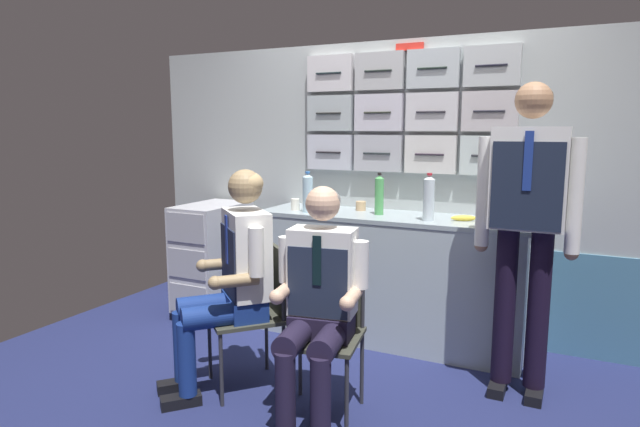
{
  "coord_description": "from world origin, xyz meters",
  "views": [
    {
      "loc": [
        1.29,
        -2.53,
        1.52
      ],
      "look_at": [
        -0.05,
        0.2,
        1.04
      ],
      "focal_mm": 30.58,
      "sensor_mm": 36.0,
      "label": 1
    }
  ],
  "objects_px": {
    "water_bottle_tall": "(429,198)",
    "espresso_cup_small": "(361,206)",
    "folding_chair_right": "(327,316)",
    "crew_member_standing": "(527,211)",
    "service_trolley": "(212,256)",
    "crew_member_left": "(233,270)",
    "snack_banana": "(464,218)",
    "crew_member_right": "(318,297)",
    "folding_chair_left": "(260,300)"
  },
  "relations": [
    {
      "from": "service_trolley",
      "to": "folding_chair_left",
      "type": "distance_m",
      "value": 1.37
    },
    {
      "from": "folding_chair_left",
      "to": "snack_banana",
      "type": "bearing_deg",
      "value": 45.68
    },
    {
      "from": "crew_member_standing",
      "to": "snack_banana",
      "type": "distance_m",
      "value": 0.62
    },
    {
      "from": "service_trolley",
      "to": "espresso_cup_small",
      "type": "bearing_deg",
      "value": 10.3
    },
    {
      "from": "crew_member_right",
      "to": "water_bottle_tall",
      "type": "xyz_separation_m",
      "value": [
        0.26,
        1.12,
        0.39
      ]
    },
    {
      "from": "folding_chair_right",
      "to": "crew_member_right",
      "type": "bearing_deg",
      "value": -80.24
    },
    {
      "from": "folding_chair_right",
      "to": "water_bottle_tall",
      "type": "height_order",
      "value": "water_bottle_tall"
    },
    {
      "from": "folding_chair_right",
      "to": "snack_banana",
      "type": "xyz_separation_m",
      "value": [
        0.5,
        1.06,
        0.41
      ]
    },
    {
      "from": "folding_chair_left",
      "to": "crew_member_left",
      "type": "bearing_deg",
      "value": -132.34
    },
    {
      "from": "folding_chair_left",
      "to": "crew_member_left",
      "type": "distance_m",
      "value": 0.25
    },
    {
      "from": "crew_member_left",
      "to": "espresso_cup_small",
      "type": "height_order",
      "value": "crew_member_left"
    },
    {
      "from": "crew_member_left",
      "to": "crew_member_right",
      "type": "xyz_separation_m",
      "value": [
        0.6,
        -0.12,
        -0.04
      ]
    },
    {
      "from": "snack_banana",
      "to": "folding_chair_right",
      "type": "bearing_deg",
      "value": -115.22
    },
    {
      "from": "crew_member_left",
      "to": "snack_banana",
      "type": "distance_m",
      "value": 1.55
    },
    {
      "from": "crew_member_left",
      "to": "snack_banana",
      "type": "bearing_deg",
      "value": 45.89
    },
    {
      "from": "folding_chair_right",
      "to": "crew_member_right",
      "type": "relative_size",
      "value": 0.68
    },
    {
      "from": "crew_member_left",
      "to": "water_bottle_tall",
      "type": "distance_m",
      "value": 1.37
    },
    {
      "from": "espresso_cup_small",
      "to": "snack_banana",
      "type": "height_order",
      "value": "espresso_cup_small"
    },
    {
      "from": "service_trolley",
      "to": "water_bottle_tall",
      "type": "height_order",
      "value": "water_bottle_tall"
    },
    {
      "from": "service_trolley",
      "to": "crew_member_standing",
      "type": "height_order",
      "value": "crew_member_standing"
    },
    {
      "from": "crew_member_standing",
      "to": "espresso_cup_small",
      "type": "distance_m",
      "value": 1.34
    },
    {
      "from": "crew_member_right",
      "to": "crew_member_left",
      "type": "bearing_deg",
      "value": 169.03
    },
    {
      "from": "folding_chair_right",
      "to": "crew_member_right",
      "type": "xyz_separation_m",
      "value": [
        0.03,
        -0.16,
        0.15
      ]
    },
    {
      "from": "folding_chair_right",
      "to": "water_bottle_tall",
      "type": "bearing_deg",
      "value": 73.5
    },
    {
      "from": "service_trolley",
      "to": "crew_member_right",
      "type": "bearing_deg",
      "value": -36.61
    },
    {
      "from": "water_bottle_tall",
      "to": "folding_chair_left",
      "type": "bearing_deg",
      "value": -130.12
    },
    {
      "from": "crew_member_left",
      "to": "folding_chair_right",
      "type": "xyz_separation_m",
      "value": [
        0.57,
        0.04,
        -0.2
      ]
    },
    {
      "from": "water_bottle_tall",
      "to": "espresso_cup_small",
      "type": "relative_size",
      "value": 4.21
    },
    {
      "from": "folding_chair_right",
      "to": "espresso_cup_small",
      "type": "bearing_deg",
      "value": 103.47
    },
    {
      "from": "service_trolley",
      "to": "espresso_cup_small",
      "type": "height_order",
      "value": "espresso_cup_small"
    },
    {
      "from": "folding_chair_right",
      "to": "water_bottle_tall",
      "type": "distance_m",
      "value": 1.14
    },
    {
      "from": "folding_chair_left",
      "to": "folding_chair_right",
      "type": "xyz_separation_m",
      "value": [
        0.47,
        -0.07,
        0.0
      ]
    },
    {
      "from": "folding_chair_left",
      "to": "water_bottle_tall",
      "type": "xyz_separation_m",
      "value": [
        0.75,
        0.89,
        0.55
      ]
    },
    {
      "from": "service_trolley",
      "to": "espresso_cup_small",
      "type": "distance_m",
      "value": 1.32
    },
    {
      "from": "service_trolley",
      "to": "crew_member_right",
      "type": "xyz_separation_m",
      "value": [
        1.52,
        -1.13,
        0.19
      ]
    },
    {
      "from": "folding_chair_left",
      "to": "water_bottle_tall",
      "type": "height_order",
      "value": "water_bottle_tall"
    },
    {
      "from": "crew_member_standing",
      "to": "water_bottle_tall",
      "type": "distance_m",
      "value": 0.72
    },
    {
      "from": "water_bottle_tall",
      "to": "espresso_cup_small",
      "type": "distance_m",
      "value": 0.63
    },
    {
      "from": "folding_chair_right",
      "to": "crew_member_standing",
      "type": "bearing_deg",
      "value": 34.09
    },
    {
      "from": "crew_member_right",
      "to": "snack_banana",
      "type": "relative_size",
      "value": 7.16
    },
    {
      "from": "crew_member_standing",
      "to": "snack_banana",
      "type": "xyz_separation_m",
      "value": [
        -0.43,
        0.43,
        -0.14
      ]
    },
    {
      "from": "water_bottle_tall",
      "to": "snack_banana",
      "type": "bearing_deg",
      "value": 24.43
    },
    {
      "from": "crew_member_left",
      "to": "crew_member_standing",
      "type": "xyz_separation_m",
      "value": [
        1.5,
        0.67,
        0.35
      ]
    },
    {
      "from": "service_trolley",
      "to": "folding_chair_right",
      "type": "relative_size",
      "value": 1.08
    },
    {
      "from": "service_trolley",
      "to": "folding_chair_right",
      "type": "bearing_deg",
      "value": -33.01
    },
    {
      "from": "service_trolley",
      "to": "snack_banana",
      "type": "bearing_deg",
      "value": 2.54
    },
    {
      "from": "crew_member_right",
      "to": "crew_member_standing",
      "type": "height_order",
      "value": "crew_member_standing"
    },
    {
      "from": "espresso_cup_small",
      "to": "snack_banana",
      "type": "relative_size",
      "value": 0.44
    },
    {
      "from": "folding_chair_left",
      "to": "folding_chair_right",
      "type": "distance_m",
      "value": 0.47
    },
    {
      "from": "crew_member_standing",
      "to": "snack_banana",
      "type": "bearing_deg",
      "value": 134.4
    }
  ]
}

